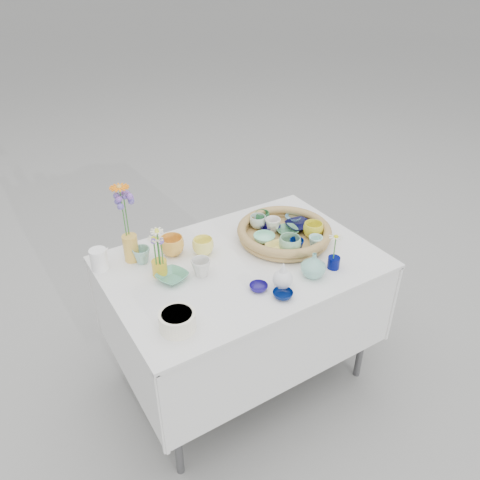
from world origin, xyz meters
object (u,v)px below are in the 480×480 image
tall_vase_yellow (131,248)px  wicker_tray (284,233)px  display_table (242,373)px  bud_vase_seafoam (313,265)px

tall_vase_yellow → wicker_tray: bearing=-17.9°
wicker_tray → tall_vase_yellow: 0.75m
display_table → tall_vase_yellow: size_ratio=9.55×
wicker_tray → bud_vase_seafoam: (-0.07, -0.32, 0.02)m
bud_vase_seafoam → display_table: bearing=127.6°
wicker_tray → bud_vase_seafoam: bearing=-103.1°
display_table → wicker_tray: bearing=10.1°
display_table → tall_vase_yellow: bearing=147.2°
bud_vase_seafoam → tall_vase_yellow: (-0.64, 0.55, 0.01)m
wicker_tray → tall_vase_yellow: (-0.72, 0.23, 0.03)m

